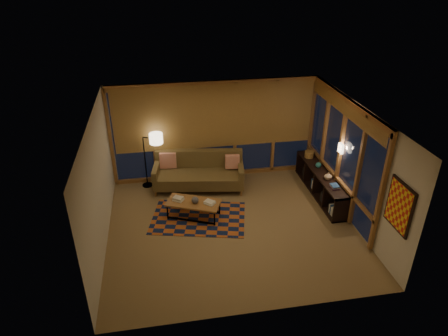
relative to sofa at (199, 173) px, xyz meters
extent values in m
cube|color=#9F7F56|center=(0.53, -1.82, -0.47)|extent=(5.50, 5.00, 0.01)
cube|color=#F7E4C9|center=(0.53, -1.82, 2.23)|extent=(5.50, 5.00, 0.01)
cube|color=beige|center=(0.53, 0.68, 0.88)|extent=(5.50, 0.01, 2.70)
cube|color=beige|center=(0.53, -4.32, 0.88)|extent=(5.50, 0.01, 2.70)
cube|color=beige|center=(-2.22, -1.82, 0.88)|extent=(0.01, 5.00, 2.70)
cube|color=beige|center=(3.28, -1.82, 0.88)|extent=(0.01, 5.00, 2.70)
cube|color=#B55821|center=(-0.18, -1.35, -0.46)|extent=(2.43, 1.89, 0.01)
sphere|color=#303031|center=(-0.24, -1.33, 0.02)|extent=(0.21, 0.21, 0.16)
cylinder|color=#A77935|center=(3.00, 0.04, 0.26)|extent=(0.30, 0.30, 0.18)
sphere|color=#226A6B|center=(3.02, -0.57, 0.25)|extent=(0.18, 0.18, 0.15)
imported|color=tan|center=(3.02, -1.20, 0.27)|extent=(0.22, 0.22, 0.20)
camera|label=1|loc=(-0.90, -9.07, 4.97)|focal=32.00mm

